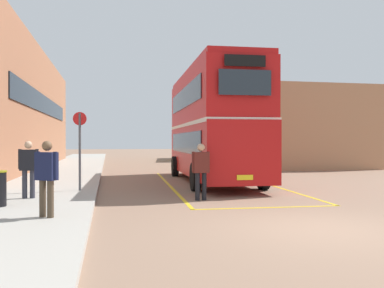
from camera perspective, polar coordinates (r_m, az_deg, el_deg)
ground_plane at (r=22.47m, az=-0.86°, el=-4.10°), size 135.60×135.60×0.00m
sidewalk_left at (r=24.59m, az=-17.02°, el=-3.56°), size 4.00×57.60×0.14m
depot_building_right at (r=32.25m, az=12.47°, el=1.94°), size 6.98×14.34×5.25m
double_decker_bus at (r=17.78m, az=2.81°, el=2.81°), size 3.08×10.06×4.75m
single_deck_bus at (r=38.91m, az=0.45°, el=0.23°), size 3.45×8.88×3.02m
pedestrian_boarding at (r=12.28m, az=1.23°, el=-3.28°), size 0.56×0.29×1.69m
pedestrian_waiting_near at (r=12.59m, az=-21.72°, el=-2.77°), size 0.55×0.24×1.63m
pedestrian_waiting_far at (r=9.32m, az=-19.51°, el=-3.86°), size 0.51×0.44×1.64m
bus_stop_sign at (r=14.04m, az=-15.29°, el=0.12°), size 0.44×0.08×2.59m
bay_marking_yellow at (r=16.04m, az=4.33°, el=-5.90°), size 4.64×12.13×0.01m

